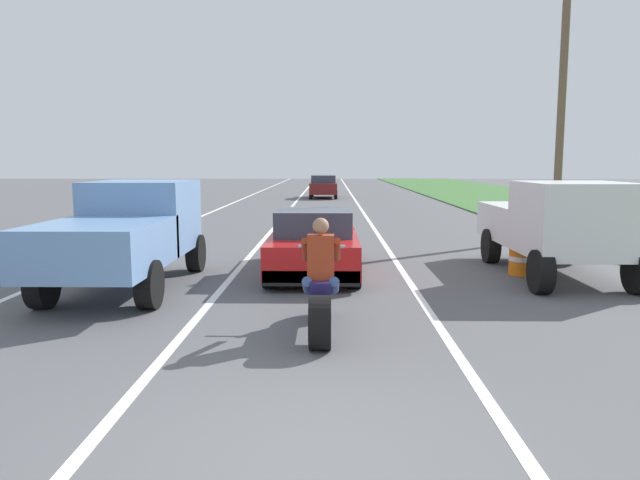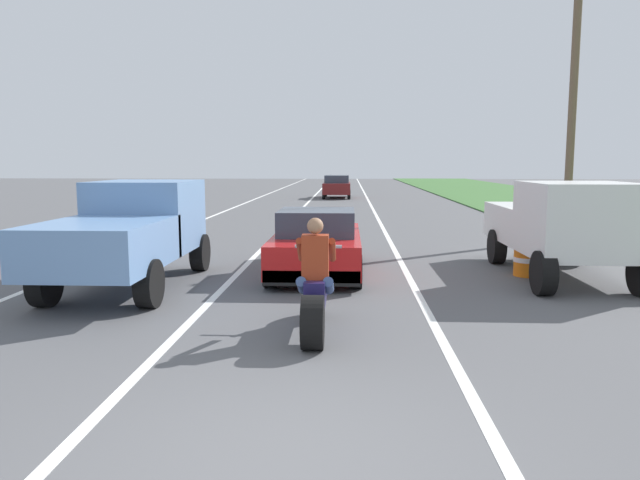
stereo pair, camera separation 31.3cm
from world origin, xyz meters
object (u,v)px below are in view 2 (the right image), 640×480
Objects in this scene: sports_car_red at (317,244)px; pickup_truck_left_lane_light_blue at (131,229)px; pickup_truck_right_shoulder_white at (561,224)px; distant_car_far_ahead at (337,186)px; motorcycle_with_rider at (315,293)px; construction_barrel_nearest at (528,252)px.

sports_car_red is 0.90× the size of pickup_truck_left_lane_light_blue.
pickup_truck_right_shoulder_white is (5.00, -0.21, 0.48)m from sports_car_red.
distant_car_far_ahead is at bearing 83.23° from pickup_truck_left_lane_light_blue.
sports_car_red is at bearing 92.64° from motorcycle_with_rider.
construction_barrel_nearest is at bearing 47.10° from motorcycle_with_rider.
sports_car_red is 1.08× the size of distant_car_far_ahead.
sports_car_red is 26.72m from distant_car_far_ahead.
pickup_truck_right_shoulder_white is 27.41m from distant_car_far_ahead.
motorcycle_with_rider is at bearing -87.36° from sports_car_red.
distant_car_far_ahead reaches higher than construction_barrel_nearest.
distant_car_far_ahead is (-0.30, 31.33, 0.18)m from motorcycle_with_rider.
construction_barrel_nearest is (4.40, -0.11, -0.13)m from sports_car_red.
sports_car_red is at bearing 24.33° from pickup_truck_left_lane_light_blue.
pickup_truck_left_lane_light_blue is at bearing -170.94° from pickup_truck_right_shoulder_white.
distant_car_far_ahead is (-0.09, 26.72, 0.14)m from sports_car_red.
sports_car_red is at bearing -89.82° from distant_car_far_ahead.
sports_car_red is 0.90× the size of pickup_truck_right_shoulder_white.
distant_car_far_ahead is (-5.09, 26.93, -0.33)m from pickup_truck_right_shoulder_white.
construction_barrel_nearest is at bearing -1.43° from sports_car_red.
pickup_truck_right_shoulder_white is at bearing 42.58° from motorcycle_with_rider.
pickup_truck_left_lane_light_blue is (-3.65, 3.05, 0.51)m from motorcycle_with_rider.
distant_car_far_ahead is (3.36, 28.28, -0.33)m from pickup_truck_left_lane_light_blue.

